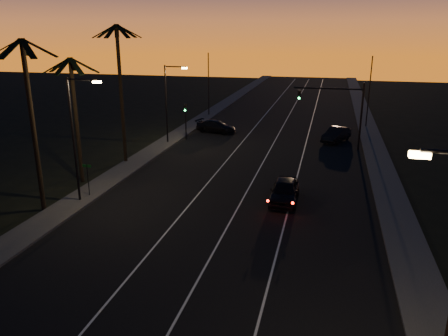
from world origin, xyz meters
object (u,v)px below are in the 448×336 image
(signal_mast, at_px, (338,104))
(lead_car, at_px, (285,191))
(right_car, at_px, (336,135))
(cross_car, at_px, (216,126))

(signal_mast, xyz_separation_m, lead_car, (-3.60, -16.45, -3.94))
(right_car, height_order, cross_car, right_car)
(lead_car, bearing_deg, signal_mast, 77.67)
(lead_car, bearing_deg, right_car, 79.33)
(cross_car, bearing_deg, signal_mast, -17.38)
(signal_mast, height_order, lead_car, signal_mast)
(right_car, bearing_deg, signal_mast, -91.84)
(lead_car, distance_m, cross_car, 23.48)
(right_car, bearing_deg, cross_car, 174.90)
(lead_car, relative_size, cross_car, 1.00)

